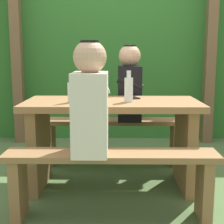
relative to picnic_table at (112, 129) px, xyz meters
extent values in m
plane|color=#516D3D|center=(0.00, 0.00, -0.50)|extent=(12.00, 12.00, 0.00)
cube|color=#2E6927|center=(0.00, 1.95, 0.62)|extent=(6.40, 0.70, 2.22)
cube|color=brown|center=(-1.17, 1.42, 0.63)|extent=(0.12, 0.12, 2.24)
cube|color=brown|center=(1.17, 1.42, 0.63)|extent=(0.12, 0.12, 2.24)
cube|color=olive|center=(0.00, 0.00, 0.21)|extent=(1.40, 0.64, 0.05)
cube|color=olive|center=(-0.60, 0.00, -0.16)|extent=(0.08, 0.54, 0.68)
cube|color=olive|center=(0.60, 0.00, -0.16)|extent=(0.08, 0.54, 0.68)
cube|color=olive|center=(0.00, -0.55, -0.05)|extent=(1.40, 0.24, 0.04)
cube|color=olive|center=(-0.62, -0.55, -0.28)|extent=(0.07, 0.22, 0.42)
cube|color=olive|center=(0.62, -0.55, -0.28)|extent=(0.07, 0.22, 0.42)
cube|color=olive|center=(0.00, 0.55, -0.05)|extent=(1.40, 0.24, 0.04)
cube|color=olive|center=(-0.62, 0.55, -0.28)|extent=(0.07, 0.22, 0.42)
cube|color=olive|center=(0.62, 0.55, -0.28)|extent=(0.07, 0.22, 0.42)
cube|color=silver|center=(-0.13, -0.55, 0.23)|extent=(0.22, 0.34, 0.52)
sphere|color=tan|center=(-0.13, -0.55, 0.58)|extent=(0.21, 0.21, 0.21)
cylinder|color=black|center=(-0.13, -0.55, 0.67)|extent=(0.12, 0.12, 0.02)
cylinder|color=silver|center=(-0.13, -0.41, 0.33)|extent=(0.25, 0.07, 0.15)
cube|color=black|center=(0.16, 0.55, 0.23)|extent=(0.22, 0.34, 0.52)
sphere|color=tan|center=(0.16, 0.55, 0.58)|extent=(0.21, 0.21, 0.21)
cylinder|color=black|center=(0.16, 0.55, 0.67)|extent=(0.12, 0.12, 0.02)
cylinder|color=black|center=(0.16, 0.41, 0.33)|extent=(0.25, 0.07, 0.15)
cylinder|color=silver|center=(-0.15, -0.05, 0.28)|extent=(0.08, 0.08, 0.09)
cylinder|color=silver|center=(-0.31, -0.10, 0.31)|extent=(0.06, 0.06, 0.15)
cylinder|color=silver|center=(-0.31, -0.10, 0.42)|extent=(0.03, 0.03, 0.07)
cylinder|color=silver|center=(-0.11, 0.11, 0.32)|extent=(0.06, 0.06, 0.17)
cylinder|color=silver|center=(-0.11, 0.11, 0.43)|extent=(0.03, 0.03, 0.06)
cylinder|color=silver|center=(0.13, -0.06, 0.33)|extent=(0.07, 0.07, 0.19)
cylinder|color=silver|center=(0.13, -0.06, 0.45)|extent=(0.03, 0.03, 0.06)
cube|color=black|center=(0.18, 0.15, 0.24)|extent=(0.12, 0.16, 0.01)
camera|label=1|loc=(0.03, -2.61, 0.60)|focal=52.68mm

